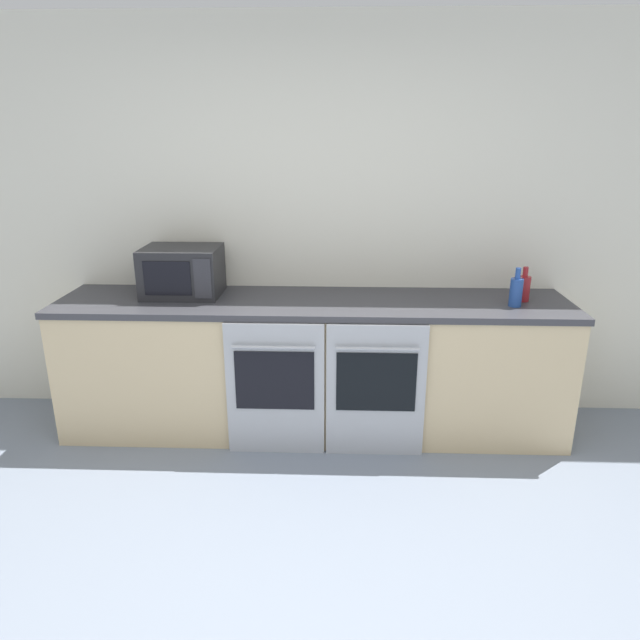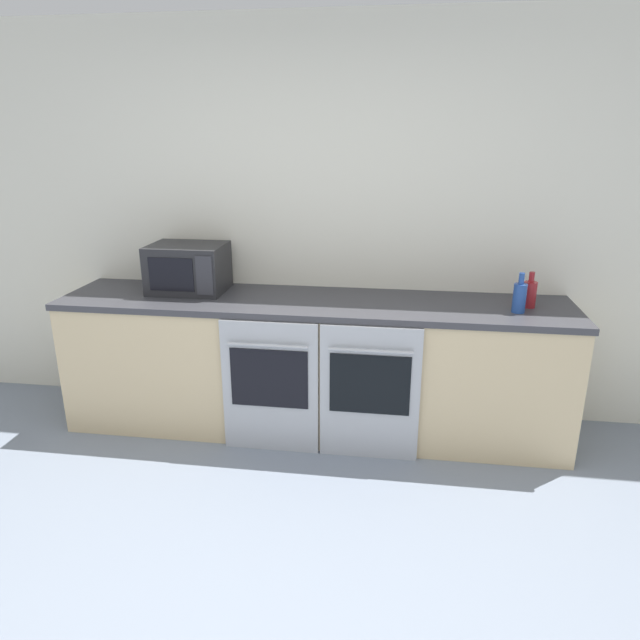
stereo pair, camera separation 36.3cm
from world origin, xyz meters
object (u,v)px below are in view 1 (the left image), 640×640
at_px(microwave, 182,271).
at_px(bottle_blue, 516,291).
at_px(oven_left, 275,389).
at_px(oven_right, 376,390).
at_px(bottle_red, 524,288).

height_order(microwave, bottle_blue, microwave).
bearing_deg(microwave, oven_left, -34.51).
bearing_deg(oven_right, bottle_red, 22.00).
bearing_deg(bottle_red, microwave, 178.39).
bearing_deg(oven_left, oven_right, 0.00).
height_order(oven_right, bottle_blue, bottle_blue).
distance_m(oven_right, microwave, 1.45).
distance_m(bottle_red, bottle_blue, 0.14).
xyz_separation_m(oven_left, microwave, (-0.63, 0.43, 0.61)).
xyz_separation_m(microwave, bottle_red, (2.16, -0.06, -0.07)).
distance_m(oven_left, bottle_red, 1.67).
bearing_deg(oven_left, bottle_blue, 10.10).
distance_m(microwave, bottle_blue, 2.09).
bearing_deg(bottle_blue, microwave, 175.14).
height_order(oven_right, microwave, microwave).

